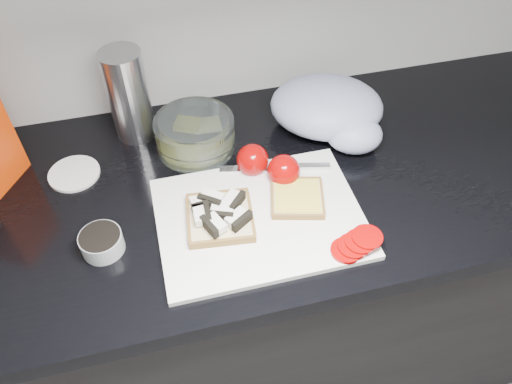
# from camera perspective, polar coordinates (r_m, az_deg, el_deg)

# --- Properties ---
(base_cabinet) EXTENTS (3.50, 0.60, 0.86)m
(base_cabinet) POSITION_cam_1_polar(r_m,az_deg,el_deg) (1.43, -5.57, -12.48)
(base_cabinet) COLOR black
(base_cabinet) RESTS_ON ground
(countertop) EXTENTS (3.50, 0.64, 0.04)m
(countertop) POSITION_cam_1_polar(r_m,az_deg,el_deg) (1.07, -7.30, -0.35)
(countertop) COLOR black
(countertop) RESTS_ON base_cabinet
(cutting_board) EXTENTS (0.40, 0.30, 0.01)m
(cutting_board) POSITION_cam_1_polar(r_m,az_deg,el_deg) (0.99, 0.43, -2.97)
(cutting_board) COLOR white
(cutting_board) RESTS_ON countertop
(bread_left) EXTENTS (0.14, 0.14, 0.04)m
(bread_left) POSITION_cam_1_polar(r_m,az_deg,el_deg) (0.97, -4.21, -2.70)
(bread_left) COLOR beige
(bread_left) RESTS_ON cutting_board
(bread_right) EXTENTS (0.13, 0.13, 0.02)m
(bread_right) POSITION_cam_1_polar(r_m,az_deg,el_deg) (1.01, 4.72, -0.66)
(bread_right) COLOR beige
(bread_right) RESTS_ON cutting_board
(tomato_slices) EXTENTS (0.11, 0.08, 0.02)m
(tomato_slices) POSITION_cam_1_polar(r_m,az_deg,el_deg) (0.95, 11.42, -5.82)
(tomato_slices) COLOR #930303
(tomato_slices) RESTS_ON cutting_board
(knife) EXTENTS (0.23, 0.07, 0.01)m
(knife) POSITION_cam_1_polar(r_m,az_deg,el_deg) (1.07, 3.77, 2.82)
(knife) COLOR silver
(knife) RESTS_ON cutting_board
(seed_tub) EXTENTS (0.08, 0.08, 0.04)m
(seed_tub) POSITION_cam_1_polar(r_m,az_deg,el_deg) (0.97, -17.25, -5.45)
(seed_tub) COLOR #9A9E9F
(seed_tub) RESTS_ON countertop
(tub_lid) EXTENTS (0.13, 0.13, 0.01)m
(tub_lid) POSITION_cam_1_polar(r_m,az_deg,el_deg) (1.14, -20.07, 1.99)
(tub_lid) COLOR white
(tub_lid) RESTS_ON countertop
(glass_bowl) EXTENTS (0.18, 0.18, 0.07)m
(glass_bowl) POSITION_cam_1_polar(r_m,az_deg,el_deg) (1.12, -6.98, 6.60)
(glass_bowl) COLOR silver
(glass_bowl) RESTS_ON countertop
(steel_canister) EXTENTS (0.09, 0.09, 0.21)m
(steel_canister) POSITION_cam_1_polar(r_m,az_deg,el_deg) (1.14, -14.37, 10.63)
(steel_canister) COLOR #A6A6AA
(steel_canister) RESTS_ON countertop
(grocery_bag) EXTENTS (0.31, 0.30, 0.11)m
(grocery_bag) POSITION_cam_1_polar(r_m,az_deg,el_deg) (1.16, 8.49, 9.23)
(grocery_bag) COLOR #9DA5C2
(grocery_bag) RESTS_ON countertop
(whole_tomatoes) EXTENTS (0.12, 0.12, 0.07)m
(whole_tomatoes) POSITION_cam_1_polar(r_m,az_deg,el_deg) (1.05, 1.38, 3.08)
(whole_tomatoes) COLOR #930303
(whole_tomatoes) RESTS_ON countertop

